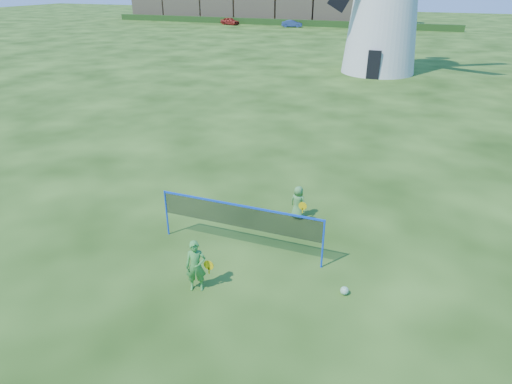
{
  "coord_description": "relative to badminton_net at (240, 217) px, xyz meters",
  "views": [
    {
      "loc": [
        4.49,
        -10.71,
        7.42
      ],
      "look_at": [
        0.2,
        0.5,
        1.5
      ],
      "focal_mm": 30.57,
      "sensor_mm": 36.0,
      "label": 1
    }
  ],
  "objects": [
    {
      "name": "player_boy",
      "position": [
        1.07,
        2.53,
        -0.56
      ],
      "size": [
        0.68,
        0.5,
        1.16
      ],
      "rotation": [
        0.0,
        0.0,
        2.89
      ],
      "color": "#4C9045",
      "rests_on": "ground"
    },
    {
      "name": "hedge",
      "position": [
        -22.08,
        66.53,
        -0.64
      ],
      "size": [
        62.0,
        0.8,
        1.0
      ],
      "primitive_type": "cube",
      "color": "#193814",
      "rests_on": "ground"
    },
    {
      "name": "car_right",
      "position": [
        -17.66,
        64.19,
        -0.58
      ],
      "size": [
        3.54,
        1.83,
        1.11
      ],
      "primitive_type": "imported",
      "rotation": [
        0.0,
        0.0,
        1.77
      ],
      "color": "navy",
      "rests_on": "ground"
    },
    {
      "name": "car_left",
      "position": [
        -28.95,
        64.18,
        -0.53
      ],
      "size": [
        3.82,
        2.41,
        1.21
      ],
      "primitive_type": "imported",
      "rotation": [
        0.0,
        0.0,
        1.27
      ],
      "color": "maroon",
      "rests_on": "ground"
    },
    {
      "name": "badminton_net",
      "position": [
        0.0,
        0.0,
        0.0
      ],
      "size": [
        5.05,
        0.05,
        1.55
      ],
      "color": "blue",
      "rests_on": "ground"
    },
    {
      "name": "play_ball",
      "position": [
        3.34,
        -0.94,
        -1.03
      ],
      "size": [
        0.22,
        0.22,
        0.22
      ],
      "primitive_type": "sphere",
      "color": "green",
      "rests_on": "ground"
    },
    {
      "name": "player_girl",
      "position": [
        -0.35,
        -2.11,
        -0.41
      ],
      "size": [
        0.73,
        0.53,
        1.46
      ],
      "rotation": [
        0.0,
        0.0,
        0.4
      ],
      "color": "#3D8E39",
      "rests_on": "ground"
    },
    {
      "name": "ground",
      "position": [
        -0.08,
        0.53,
        -1.14
      ],
      "size": [
        220.0,
        220.0,
        0.0
      ],
      "primitive_type": "plane",
      "color": "black",
      "rests_on": "ground"
    }
  ]
}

